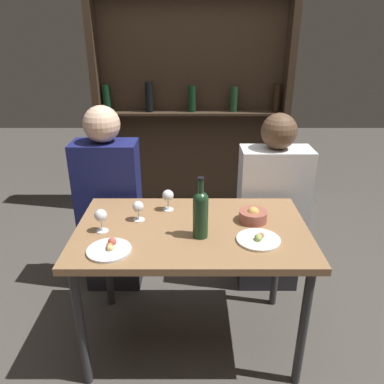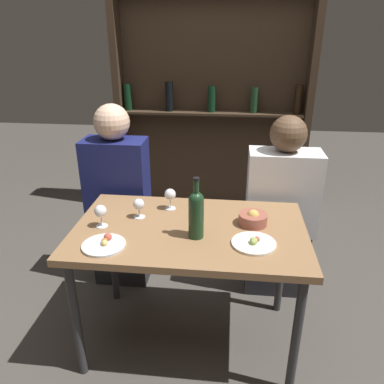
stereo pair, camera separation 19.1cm
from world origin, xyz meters
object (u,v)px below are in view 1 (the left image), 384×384
at_px(food_plate_1, 258,239).
at_px(seated_person_left, 110,206).
at_px(wine_glass_2, 138,208).
at_px(wine_glass_0, 168,196).
at_px(seated_person_right, 272,210).
at_px(wine_bottle, 201,212).
at_px(wine_glass_1, 101,216).
at_px(food_plate_0, 109,249).
at_px(snack_bowl, 253,215).

bearing_deg(food_plate_1, seated_person_left, 142.37).
bearing_deg(wine_glass_2, wine_glass_0, 39.13).
xyz_separation_m(seated_person_left, seated_person_right, (1.05, 0.00, -0.03)).
distance_m(wine_bottle, wine_glass_1, 0.49).
bearing_deg(wine_glass_2, wine_bottle, -27.70).
xyz_separation_m(wine_bottle, wine_glass_0, (-0.17, 0.29, -0.05)).
bearing_deg(wine_glass_1, food_plate_0, -68.18).
bearing_deg(seated_person_right, seated_person_left, 180.00).
bearing_deg(food_plate_0, seated_person_right, 39.69).
bearing_deg(snack_bowl, food_plate_1, -90.68).
bearing_deg(wine_glass_0, food_plate_1, -36.72).
xyz_separation_m(wine_glass_1, snack_bowl, (0.76, 0.11, -0.05)).
bearing_deg(snack_bowl, wine_glass_0, 163.57).
xyz_separation_m(wine_glass_1, seated_person_right, (0.96, 0.56, -0.24)).
height_order(food_plate_0, seated_person_left, seated_person_left).
height_order(wine_bottle, seated_person_right, seated_person_right).
distance_m(wine_bottle, snack_bowl, 0.33).
bearing_deg(seated_person_left, snack_bowl, -28.07).
height_order(food_plate_1, seated_person_right, seated_person_right).
bearing_deg(wine_glass_1, wine_glass_2, 35.56).
xyz_separation_m(food_plate_1, seated_person_right, (0.20, 0.65, -0.17)).
height_order(wine_glass_2, snack_bowl, wine_glass_2).
height_order(wine_glass_1, food_plate_0, wine_glass_1).
bearing_deg(food_plate_0, snack_bowl, 22.53).
relative_size(wine_glass_1, seated_person_left, 0.10).
bearing_deg(wine_glass_1, seated_person_right, 30.19).
relative_size(wine_glass_0, food_plate_0, 0.59).
height_order(food_plate_0, food_plate_1, food_plate_0).
bearing_deg(wine_glass_2, food_plate_0, -107.50).
xyz_separation_m(wine_bottle, snack_bowl, (0.28, 0.16, -0.10)).
bearing_deg(food_plate_0, food_plate_1, 7.11).
xyz_separation_m(wine_bottle, food_plate_1, (0.27, -0.04, -0.12)).
bearing_deg(wine_glass_1, wine_glass_0, 37.29).
xyz_separation_m(wine_glass_1, seated_person_left, (-0.09, 0.56, -0.22)).
relative_size(food_plate_0, snack_bowl, 1.38).
xyz_separation_m(food_plate_0, snack_bowl, (0.69, 0.29, 0.02)).
bearing_deg(wine_bottle, seated_person_right, 51.87).
distance_m(wine_bottle, seated_person_left, 0.88).
distance_m(seated_person_left, seated_person_right, 1.05).
height_order(wine_glass_0, snack_bowl, wine_glass_0).
relative_size(food_plate_1, snack_bowl, 1.43).
bearing_deg(wine_glass_0, snack_bowl, -16.43).
height_order(wine_bottle, wine_glass_0, wine_bottle).
bearing_deg(seated_person_right, food_plate_0, -140.31).
distance_m(wine_glass_0, food_plate_1, 0.56).
distance_m(wine_bottle, food_plate_0, 0.45).
relative_size(food_plate_0, seated_person_right, 0.17).
distance_m(wine_glass_0, wine_glass_2, 0.19).
bearing_deg(wine_bottle, wine_glass_1, 174.22).
relative_size(wine_glass_1, food_plate_1, 0.57).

